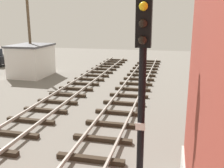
{
  "coord_description": "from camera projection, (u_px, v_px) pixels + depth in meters",
  "views": [
    {
      "loc": [
        3.25,
        -2.33,
        4.95
      ],
      "look_at": [
        -0.02,
        11.57,
        1.38
      ],
      "focal_mm": 42.12,
      "sensor_mm": 36.0,
      "label": 1
    }
  ],
  "objects": [
    {
      "name": "signal_mast",
      "position": [
        142.0,
        85.0,
        6.33
      ],
      "size": [
        0.36,
        0.4,
        5.39
      ],
      "color": "black",
      "rests_on": "ground"
    },
    {
      "name": "control_hut",
      "position": [
        31.0,
        60.0,
        22.95
      ],
      "size": [
        3.0,
        3.8,
        2.76
      ],
      "color": "silver",
      "rests_on": "ground"
    },
    {
      "name": "utility_pole_far",
      "position": [
        29.0,
        30.0,
        23.2
      ],
      "size": [
        1.8,
        0.24,
        7.59
      ],
      "color": "brown",
      "rests_on": "ground"
    }
  ]
}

